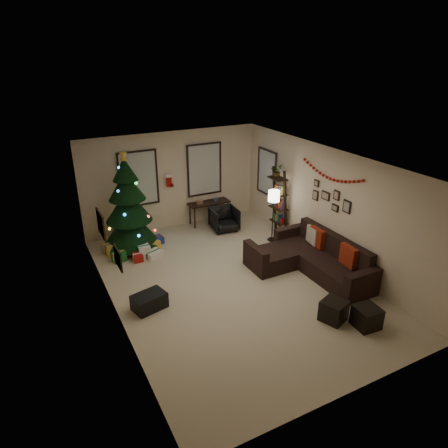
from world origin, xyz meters
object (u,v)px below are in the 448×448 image
Objects in this scene: sofa at (311,259)px; desk_chair at (224,219)px; bookshelf at (279,203)px; christmas_tree at (129,209)px; desk at (209,204)px.

sofa is 4.01× the size of desk_chair.
sofa is at bearing -102.84° from bookshelf.
christmas_tree is 3.86× the size of desk_chair.
desk is at bearing 12.51° from christmas_tree.
bookshelf is (0.45, 1.98, 0.62)m from sofa.
bookshelf reaches higher than desk_chair.
christmas_tree is at bearing -176.80° from desk_chair.
christmas_tree reaches higher than desk.
christmas_tree is at bearing 164.86° from bookshelf.
christmas_tree is at bearing -167.49° from desk.
desk_chair is (0.15, -0.65, -0.24)m from desk.
bookshelf is at bearing -32.24° from desk_chair.
sofa is at bearing -70.36° from desk_chair.
desk_chair is at bearing 104.07° from sofa.
desk_chair is (2.60, -0.11, -0.73)m from christmas_tree.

